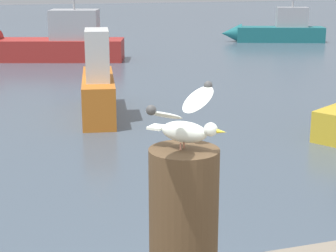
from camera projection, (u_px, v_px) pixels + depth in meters
name	position (u px, v px, depth m)	size (l,w,h in m)	color
mooring_post	(184.00, 224.00, 2.77)	(0.34, 0.34, 0.76)	#4C3823
seagull	(185.00, 122.00, 2.63)	(0.53, 0.54, 0.27)	tan
boat_teal	(274.00, 31.00, 26.00)	(4.68, 2.47, 4.01)	#1E7075
boat_orange	(98.00, 86.00, 12.30)	(1.22, 3.40, 1.89)	orange
boat_red	(43.00, 44.00, 20.31)	(5.86, 3.05, 4.09)	#B72D28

